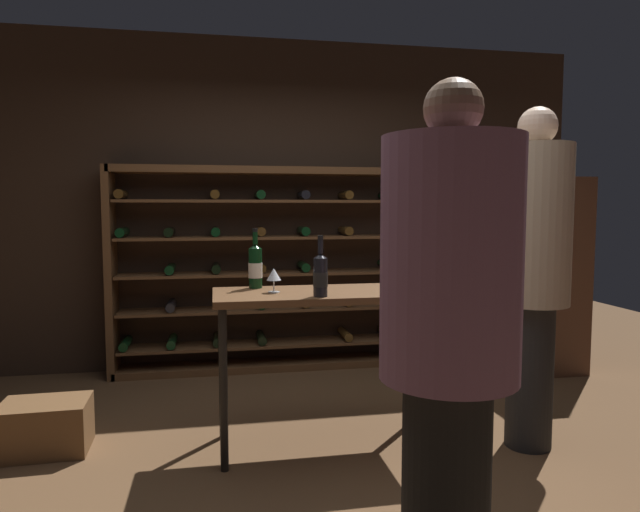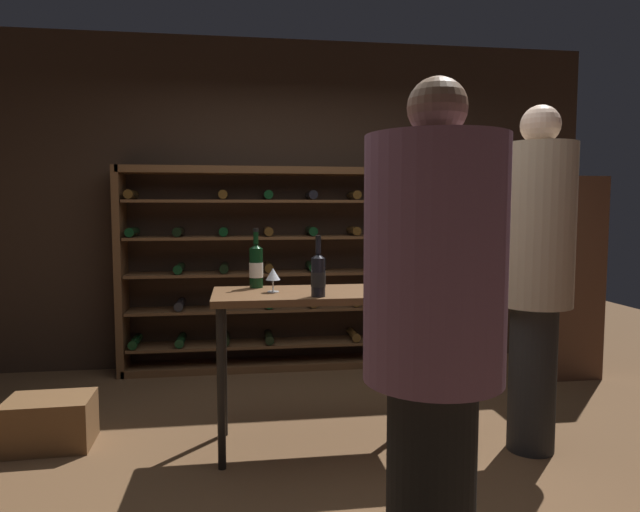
# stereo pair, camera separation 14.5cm
# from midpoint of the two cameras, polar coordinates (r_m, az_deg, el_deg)

# --- Properties ---
(ground_plane) EXTENTS (10.09, 10.09, 0.00)m
(ground_plane) POSITION_cam_midpoint_polar(r_m,az_deg,el_deg) (3.37, -1.08, -19.74)
(ground_plane) COLOR brown
(back_wall) EXTENTS (5.49, 0.10, 2.87)m
(back_wall) POSITION_cam_midpoint_polar(r_m,az_deg,el_deg) (5.09, -4.98, 5.23)
(back_wall) COLOR #332319
(back_wall) RESTS_ON ground
(wine_rack) EXTENTS (2.89, 0.32, 1.75)m
(wine_rack) POSITION_cam_midpoint_polar(r_m,az_deg,el_deg) (4.91, -4.64, -1.36)
(wine_rack) COLOR brown
(wine_rack) RESTS_ON ground
(tasting_table) EXTENTS (1.32, 0.56, 0.92)m
(tasting_table) POSITION_cam_midpoint_polar(r_m,az_deg,el_deg) (3.30, -0.42, -5.40)
(tasting_table) COLOR brown
(tasting_table) RESTS_ON ground
(person_guest_blue_shirt) EXTENTS (0.41, 0.41, 1.97)m
(person_guest_blue_shirt) POSITION_cam_midpoint_polar(r_m,az_deg,el_deg) (3.44, 19.65, -0.53)
(person_guest_blue_shirt) COLOR black
(person_guest_blue_shirt) RESTS_ON ground
(person_guest_plum_blouse) EXTENTS (0.50, 0.50, 1.85)m
(person_guest_plum_blouse) POSITION_cam_midpoint_polar(r_m,az_deg,el_deg) (2.05, 10.96, -6.16)
(person_guest_plum_blouse) COLOR black
(person_guest_plum_blouse) RESTS_ON ground
(wine_crate) EXTENTS (0.49, 0.35, 0.29)m
(wine_crate) POSITION_cam_midpoint_polar(r_m,az_deg,el_deg) (3.77, -27.08, -15.14)
(wine_crate) COLOR brown
(wine_crate) RESTS_ON ground
(display_cabinet) EXTENTS (0.44, 0.36, 1.66)m
(display_cabinet) POSITION_cam_midpoint_polar(r_m,az_deg,el_deg) (5.15, 22.09, -1.88)
(display_cabinet) COLOR #4C2D1E
(display_cabinet) RESTS_ON ground
(wine_bottle_red_label) EXTENTS (0.08, 0.08, 0.33)m
(wine_bottle_red_label) POSITION_cam_midpoint_polar(r_m,az_deg,el_deg) (3.06, -1.32, -1.90)
(wine_bottle_red_label) COLOR black
(wine_bottle_red_label) RESTS_ON tasting_table
(wine_bottle_amber_reserve) EXTENTS (0.08, 0.08, 0.36)m
(wine_bottle_amber_reserve) POSITION_cam_midpoint_polar(r_m,az_deg,el_deg) (3.42, -7.77, -1.01)
(wine_bottle_amber_reserve) COLOR black
(wine_bottle_amber_reserve) RESTS_ON tasting_table
(wine_glass_stemmed_center) EXTENTS (0.08, 0.08, 0.14)m
(wine_glass_stemmed_center) POSITION_cam_midpoint_polar(r_m,az_deg,el_deg) (3.23, -5.98, -1.96)
(wine_glass_stemmed_center) COLOR silver
(wine_glass_stemmed_center) RESTS_ON tasting_table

